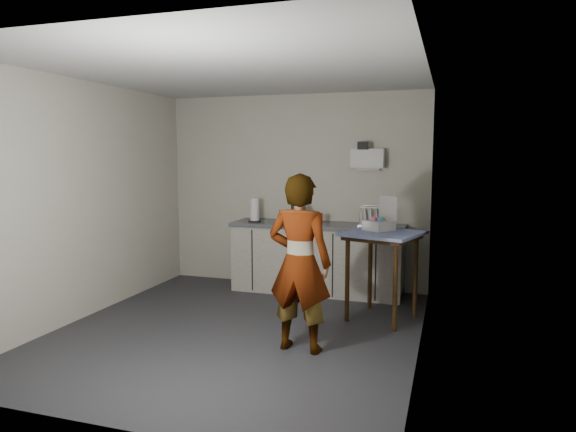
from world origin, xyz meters
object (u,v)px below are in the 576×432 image
(soap_bottle, at_px, (302,211))
(paper_towel, at_px, (255,210))
(kitchen_counter, at_px, (317,260))
(dish_rack, at_px, (373,221))
(dark_bottle, at_px, (294,213))
(bakery_box, at_px, (380,223))
(standing_man, at_px, (300,263))
(side_table, at_px, (383,243))
(soda_can, at_px, (320,218))

(soap_bottle, xyz_separation_m, paper_towel, (-0.64, -0.03, -0.01))
(kitchen_counter, distance_m, dish_rack, 0.89)
(soap_bottle, xyz_separation_m, dark_bottle, (-0.13, 0.07, -0.03))
(dark_bottle, bearing_deg, bakery_box, -32.42)
(soap_bottle, height_order, bakery_box, bakery_box)
(soap_bottle, xyz_separation_m, dish_rack, (0.91, 0.08, -0.10))
(dish_rack, bearing_deg, paper_towel, -175.84)
(standing_man, bearing_deg, kitchen_counter, -76.22)
(kitchen_counter, xyz_separation_m, side_table, (0.95, -0.88, 0.42))
(side_table, height_order, soda_can, soda_can)
(standing_man, relative_size, paper_towel, 5.18)
(kitchen_counter, distance_m, bakery_box, 1.34)
(standing_man, height_order, dish_rack, standing_man)
(kitchen_counter, height_order, bakery_box, bakery_box)
(side_table, bearing_deg, dish_rack, 122.21)
(dish_rack, bearing_deg, standing_man, -100.16)
(dark_bottle, relative_size, bakery_box, 0.66)
(paper_towel, bearing_deg, kitchen_counter, 5.43)
(side_table, relative_size, dark_bottle, 3.89)
(dish_rack, bearing_deg, dark_bottle, -179.17)
(soda_can, height_order, paper_towel, paper_towel)
(standing_man, xyz_separation_m, paper_towel, (-1.19, 1.92, 0.24))
(kitchen_counter, relative_size, side_table, 2.31)
(soda_can, xyz_separation_m, dark_bottle, (-0.36, 0.04, 0.05))
(side_table, xyz_separation_m, soda_can, (-0.92, 0.86, 0.14))
(kitchen_counter, bearing_deg, dark_bottle, 176.90)
(soda_can, height_order, dark_bottle, dark_bottle)
(soda_can, bearing_deg, dish_rack, 4.27)
(standing_man, xyz_separation_m, soap_bottle, (-0.55, 1.95, 0.25))
(paper_towel, distance_m, dish_rack, 1.56)
(standing_man, distance_m, soap_bottle, 2.04)
(soda_can, xyz_separation_m, dish_rack, (0.68, 0.05, -0.01))
(kitchen_counter, height_order, standing_man, standing_man)
(side_table, relative_size, soda_can, 6.89)
(standing_man, xyz_separation_m, soda_can, (-0.31, 1.98, 0.16))
(dish_rack, bearing_deg, bakery_box, -76.47)
(side_table, distance_m, standing_man, 1.27)
(dish_rack, height_order, bakery_box, bakery_box)
(standing_man, bearing_deg, bakery_box, -110.26)
(side_table, xyz_separation_m, standing_man, (-0.60, -1.12, -0.03))
(soap_bottle, xyz_separation_m, soda_can, (0.23, 0.03, -0.09))
(kitchen_counter, bearing_deg, soap_bottle, -166.70)
(soda_can, xyz_separation_m, paper_towel, (-0.88, -0.06, 0.08))
(side_table, distance_m, paper_towel, 1.97)
(kitchen_counter, relative_size, paper_towel, 7.12)
(dark_bottle, bearing_deg, paper_towel, -169.16)
(standing_man, height_order, paper_towel, standing_man)
(dark_bottle, height_order, bakery_box, bakery_box)
(dish_rack, bearing_deg, soap_bottle, -174.96)
(soap_bottle, bearing_deg, paper_towel, -177.08)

